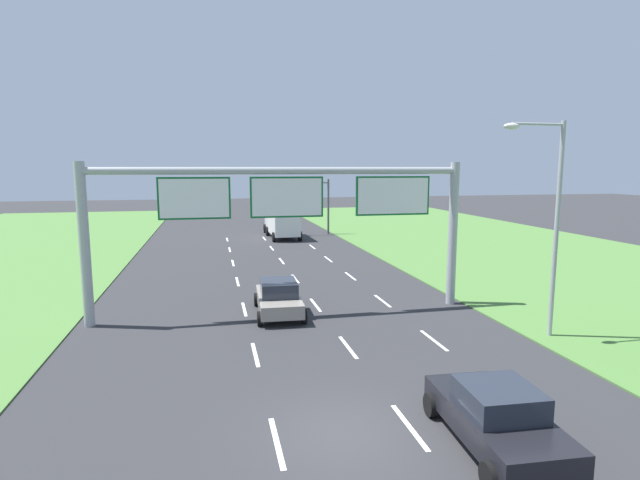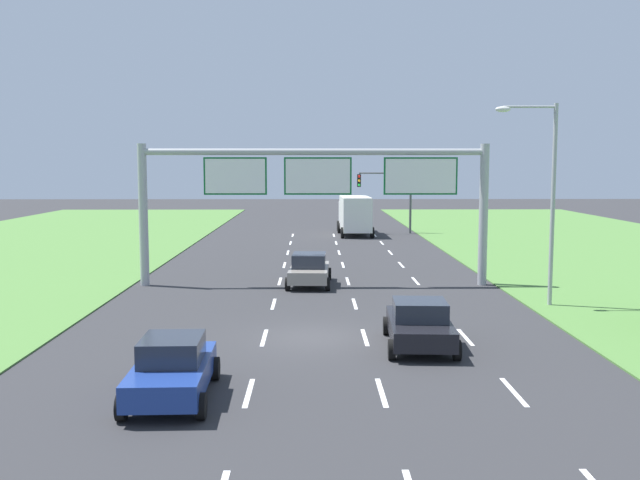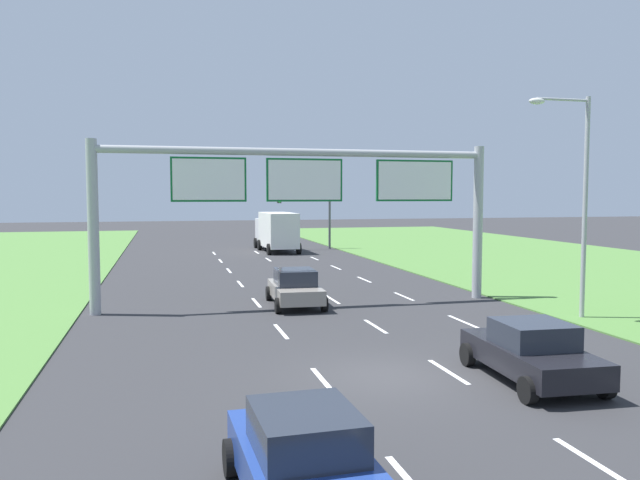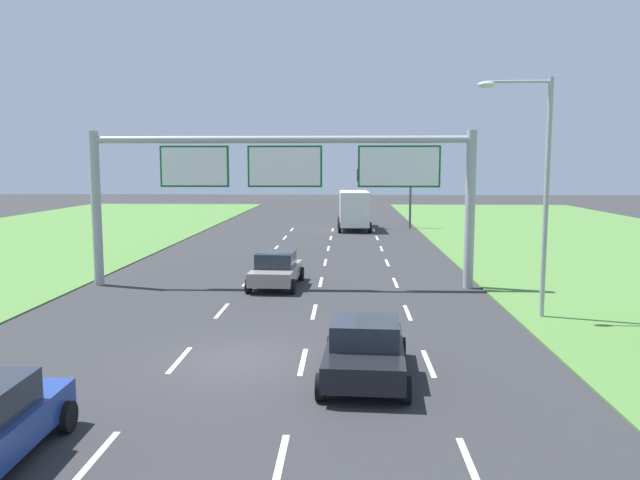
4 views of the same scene
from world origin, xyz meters
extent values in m
plane|color=#2D2D30|center=(0.00, 0.00, 0.00)|extent=(200.00, 200.00, 0.00)
cube|color=white|center=(-1.75, 0.00, 0.00)|extent=(0.14, 2.40, 0.01)
cube|color=white|center=(-1.75, 6.00, 0.00)|extent=(0.14, 2.40, 0.01)
cube|color=white|center=(-1.75, 12.00, 0.00)|extent=(0.14, 2.40, 0.01)
cube|color=white|center=(-1.75, 18.00, 0.00)|extent=(0.14, 2.40, 0.01)
cube|color=white|center=(-1.75, 24.00, 0.00)|extent=(0.14, 2.40, 0.01)
cube|color=white|center=(-1.75, 30.00, 0.00)|extent=(0.14, 2.40, 0.01)
cube|color=white|center=(-1.75, 36.00, 0.00)|extent=(0.14, 2.40, 0.01)
cube|color=white|center=(1.75, 0.00, 0.00)|extent=(0.14, 2.40, 0.01)
cube|color=white|center=(1.75, 6.00, 0.00)|extent=(0.14, 2.40, 0.01)
cube|color=white|center=(1.75, 12.00, 0.00)|extent=(0.14, 2.40, 0.01)
cube|color=white|center=(1.75, 18.00, 0.00)|extent=(0.14, 2.40, 0.01)
cube|color=white|center=(1.75, 24.00, 0.00)|extent=(0.14, 2.40, 0.01)
cube|color=white|center=(1.75, 30.00, 0.00)|extent=(0.14, 2.40, 0.01)
cube|color=white|center=(1.75, 36.00, 0.00)|extent=(0.14, 2.40, 0.01)
cube|color=white|center=(5.25, 0.00, 0.00)|extent=(0.14, 2.40, 0.01)
cube|color=white|center=(5.25, 6.00, 0.00)|extent=(0.14, 2.40, 0.01)
cube|color=white|center=(5.25, 12.00, 0.00)|extent=(0.14, 2.40, 0.01)
cube|color=white|center=(5.25, 18.00, 0.00)|extent=(0.14, 2.40, 0.01)
cube|color=white|center=(5.25, 24.00, 0.00)|extent=(0.14, 2.40, 0.01)
cube|color=white|center=(5.25, 30.00, 0.00)|extent=(0.14, 2.40, 0.01)
cube|color=white|center=(5.25, 36.00, 0.00)|extent=(0.14, 2.40, 0.01)
cube|color=black|center=(3.45, -1.27, 0.63)|extent=(2.18, 4.45, 0.62)
cube|color=#232833|center=(3.44, -1.36, 1.25)|extent=(1.79, 1.86, 0.62)
cylinder|color=black|center=(2.54, 0.41, 0.32)|extent=(0.25, 0.65, 0.64)
cylinder|color=black|center=(4.53, 0.31, 0.32)|extent=(0.25, 0.65, 0.64)
cylinder|color=black|center=(2.37, -2.84, 0.32)|extent=(0.25, 0.65, 0.64)
cylinder|color=black|center=(4.36, -2.95, 0.32)|extent=(0.25, 0.65, 0.64)
cube|color=gray|center=(-0.23, 10.86, 0.62)|extent=(2.06, 4.38, 0.60)
cube|color=#232833|center=(-0.23, 10.84, 1.25)|extent=(1.71, 2.09, 0.66)
cylinder|color=black|center=(-1.11, 12.50, 0.32)|extent=(0.25, 0.65, 0.64)
cylinder|color=black|center=(0.79, 12.42, 0.32)|extent=(0.25, 0.65, 0.64)
cylinder|color=black|center=(-1.26, 9.30, 0.32)|extent=(0.25, 0.65, 0.64)
cylinder|color=black|center=(0.65, 9.22, 0.32)|extent=(0.25, 0.65, 0.64)
cube|color=silver|center=(3.45, 39.78, 1.55)|extent=(2.25, 2.15, 2.20)
cube|color=silver|center=(3.55, 35.76, 1.87)|extent=(2.50, 5.69, 2.83)
cylinder|color=black|center=(2.31, 40.25, 0.45)|extent=(0.30, 0.91, 0.90)
cylinder|color=black|center=(4.57, 40.31, 0.45)|extent=(0.30, 0.91, 0.90)
cylinder|color=black|center=(2.29, 37.95, 0.45)|extent=(0.30, 0.91, 0.90)
cylinder|color=black|center=(4.71, 38.01, 0.45)|extent=(0.30, 0.91, 0.90)
cylinder|color=black|center=(2.39, 33.52, 0.45)|extent=(0.30, 0.91, 0.90)
cylinder|color=black|center=(4.81, 33.57, 0.45)|extent=(0.30, 0.91, 0.90)
cylinder|color=#9EA0A5|center=(-8.40, 10.84, 3.50)|extent=(0.44, 0.44, 7.00)
cylinder|color=#9EA0A5|center=(8.40, 10.84, 3.50)|extent=(0.44, 0.44, 7.00)
cylinder|color=#9EA0A5|center=(0.00, 10.84, 6.60)|extent=(16.80, 0.32, 0.32)
cube|color=#0C5B28|center=(-3.85, 10.84, 5.42)|extent=(3.09, 0.12, 1.84)
cube|color=white|center=(-3.85, 10.77, 5.42)|extent=(2.93, 0.01, 1.68)
cube|color=#0C5B28|center=(0.20, 10.84, 5.42)|extent=(3.31, 0.12, 1.84)
cube|color=white|center=(0.20, 10.77, 5.42)|extent=(3.15, 0.01, 1.68)
cube|color=#0C5B28|center=(5.25, 10.84, 5.42)|extent=(3.62, 0.12, 1.84)
cube|color=white|center=(5.25, 10.77, 5.42)|extent=(3.46, 0.01, 1.68)
cylinder|color=#47494F|center=(8.48, 37.67, 2.80)|extent=(0.20, 0.20, 5.60)
cylinder|color=#47494F|center=(6.23, 37.67, 5.25)|extent=(4.50, 0.14, 0.14)
cube|color=black|center=(3.98, 37.67, 4.60)|extent=(0.32, 0.36, 1.10)
sphere|color=red|center=(3.98, 37.47, 4.97)|extent=(0.22, 0.22, 0.22)
sphere|color=orange|center=(3.98, 37.47, 4.60)|extent=(0.22, 0.22, 0.22)
sphere|color=green|center=(3.98, 37.47, 4.23)|extent=(0.22, 0.22, 0.22)
cylinder|color=#9EA0A5|center=(9.99, 5.42, 4.25)|extent=(0.18, 0.18, 8.50)
cylinder|color=#9EA0A5|center=(8.89, 5.42, 8.35)|extent=(2.20, 0.10, 0.10)
ellipsoid|color=silver|center=(7.79, 5.42, 8.25)|extent=(0.64, 0.32, 0.24)
camera|label=1|loc=(-3.17, -11.45, 6.73)|focal=28.00mm
camera|label=2|loc=(-0.07, -24.22, 5.98)|focal=40.00mm
camera|label=3|loc=(-5.67, -15.27, 4.81)|focal=35.00mm
camera|label=4|loc=(2.96, -16.90, 5.47)|focal=35.00mm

